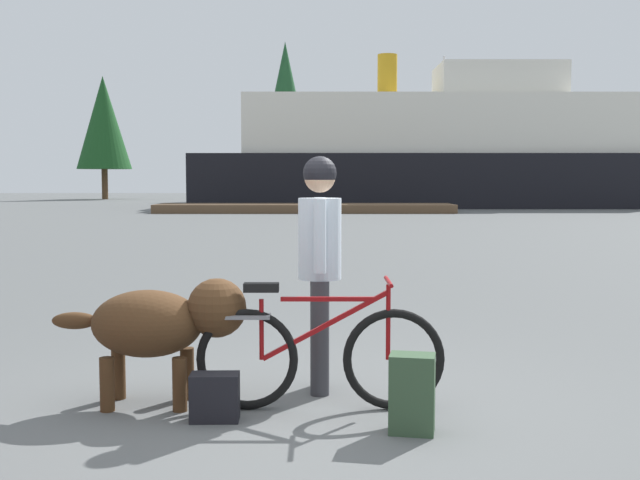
% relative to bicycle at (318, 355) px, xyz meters
% --- Properties ---
extents(ground_plane, '(160.00, 160.00, 0.00)m').
position_rel_bicycle_xyz_m(ground_plane, '(-0.18, -0.03, -0.38)').
color(ground_plane, '#595B5B').
extents(bicycle, '(1.71, 0.44, 0.91)m').
position_rel_bicycle_xyz_m(bicycle, '(0.00, 0.00, 0.00)').
color(bicycle, black).
rests_on(bicycle, ground_plane).
extents(person_cyclist, '(0.32, 0.53, 1.76)m').
position_rel_bicycle_xyz_m(person_cyclist, '(0.01, 0.48, 0.68)').
color(person_cyclist, '#333338').
rests_on(person_cyclist, ground_plane).
extents(dog, '(1.37, 0.55, 0.90)m').
position_rel_bicycle_xyz_m(dog, '(-1.09, 0.11, 0.21)').
color(dog, '#472D19').
rests_on(dog, ground_plane).
extents(backpack, '(0.31, 0.25, 0.50)m').
position_rel_bicycle_xyz_m(backpack, '(0.59, -0.49, -0.13)').
color(backpack, '#334C33').
rests_on(backpack, ground_plane).
extents(handbag_pannier, '(0.32, 0.19, 0.32)m').
position_rel_bicycle_xyz_m(handbag_pannier, '(-0.68, -0.25, -0.22)').
color(handbag_pannier, black).
rests_on(handbag_pannier, ground_plane).
extents(dock_pier, '(13.87, 2.90, 0.40)m').
position_rel_bicycle_xyz_m(dock_pier, '(-0.70, 31.30, -0.18)').
color(dock_pier, brown).
rests_on(dock_pier, ground_plane).
extents(ferry_boat, '(28.20, 7.58, 8.51)m').
position_rel_bicycle_xyz_m(ferry_boat, '(7.30, 38.92, 2.59)').
color(ferry_boat, black).
rests_on(ferry_boat, ground_plane).
extents(sailboat_moored, '(7.52, 2.11, 8.87)m').
position_rel_bicycle_xyz_m(sailboat_moored, '(7.41, 41.86, 0.12)').
color(sailboat_moored, silver).
rests_on(sailboat_moored, ground_plane).
extents(pine_tree_far_left, '(4.13, 4.13, 9.37)m').
position_rel_bicycle_xyz_m(pine_tree_far_left, '(-16.50, 54.58, 5.44)').
color(pine_tree_far_left, '#4C331E').
rests_on(pine_tree_far_left, ground_plane).
extents(pine_tree_center, '(3.88, 3.88, 11.90)m').
position_rel_bicycle_xyz_m(pine_tree_center, '(-2.62, 54.38, 6.96)').
color(pine_tree_center, '#4C331E').
rests_on(pine_tree_center, ground_plane).
extents(pine_tree_far_right, '(3.73, 3.73, 9.49)m').
position_rel_bicycle_xyz_m(pine_tree_far_right, '(12.38, 55.08, 5.72)').
color(pine_tree_far_right, '#4C331E').
rests_on(pine_tree_far_right, ground_plane).
extents(pine_tree_mid_back, '(4.13, 4.13, 9.55)m').
position_rel_bicycle_xyz_m(pine_tree_mid_back, '(11.06, 58.35, 5.68)').
color(pine_tree_mid_back, '#4C331E').
rests_on(pine_tree_mid_back, ground_plane).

